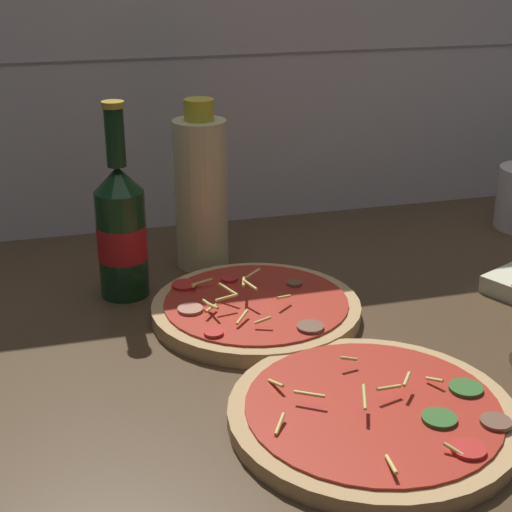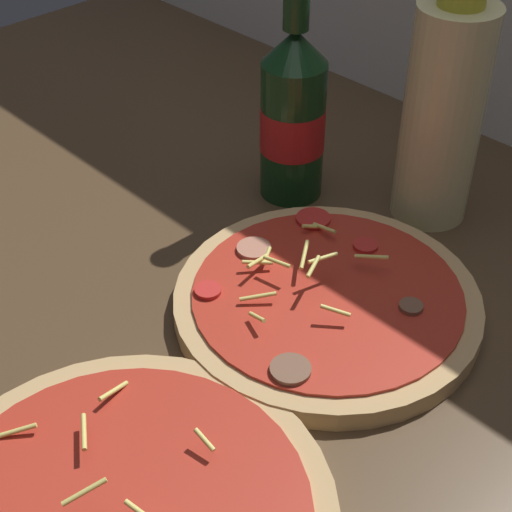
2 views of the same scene
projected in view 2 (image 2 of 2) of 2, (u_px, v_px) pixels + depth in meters
counter_slab at (289, 401)px, 61.94cm from camera, size 160.00×90.00×2.50cm
pizza_far at (326, 301)px, 67.69cm from camera, size 26.49×26.49×5.20cm
beer_bottle at (293, 112)px, 77.23cm from camera, size 6.55×6.55×26.05cm
oil_bottle at (443, 113)px, 73.23cm from camera, size 7.58×7.58×24.33cm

